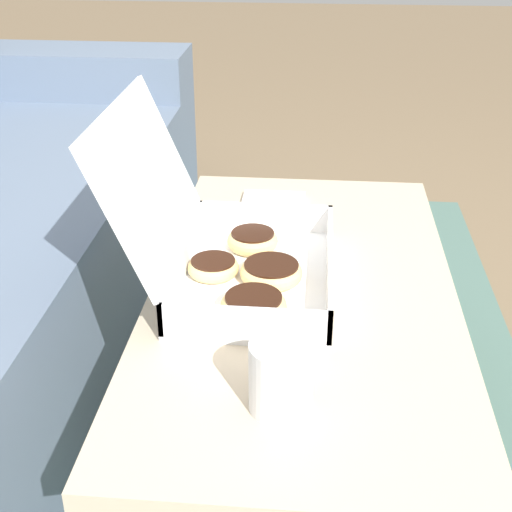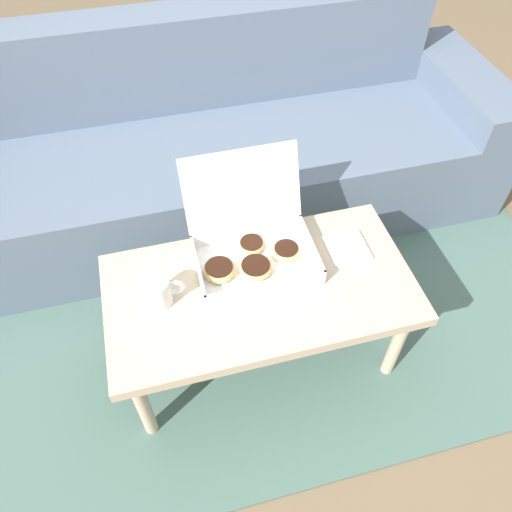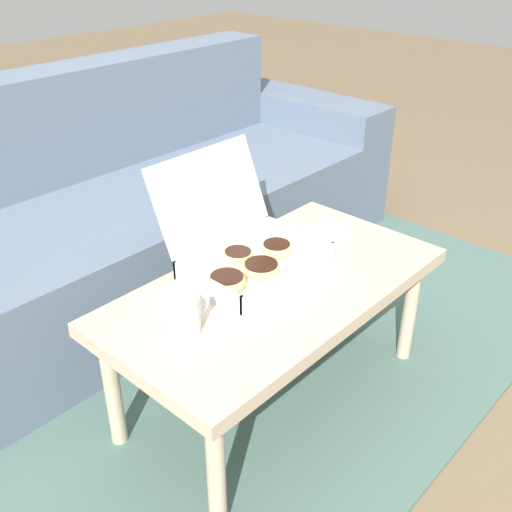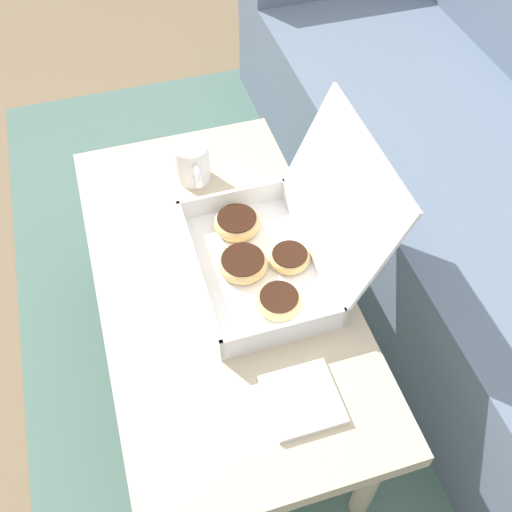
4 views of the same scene
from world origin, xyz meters
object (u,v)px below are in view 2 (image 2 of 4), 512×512
object	(u,v)px
couch	(210,155)
coffee_mug	(158,292)
pastry_box	(251,246)
coffee_table	(260,294)

from	to	relation	value
couch	coffee_mug	xyz separation A→B (m)	(-0.31, -0.82, 0.17)
pastry_box	couch	bearing A→B (deg)	90.13
pastry_box	coffee_mug	size ratio (longest dim) A/B	3.01
pastry_box	coffee_mug	xyz separation A→B (m)	(-0.32, -0.10, -0.01)
coffee_table	pastry_box	xyz separation A→B (m)	(0.00, 0.12, 0.10)
couch	pastry_box	bearing A→B (deg)	-89.87
coffee_table	pastry_box	size ratio (longest dim) A/B	2.55
coffee_table	coffee_mug	distance (m)	0.33
couch	pastry_box	distance (m)	0.75
couch	coffee_mug	world-z (taller)	couch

